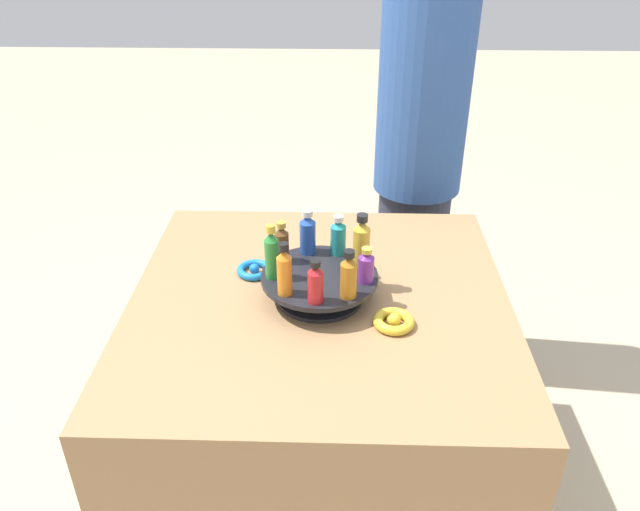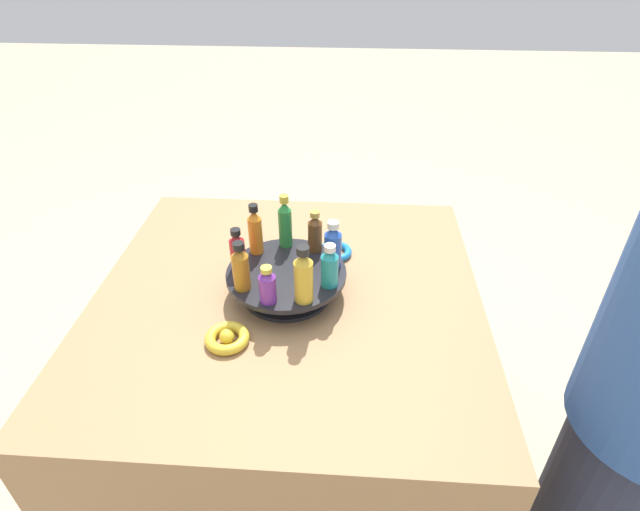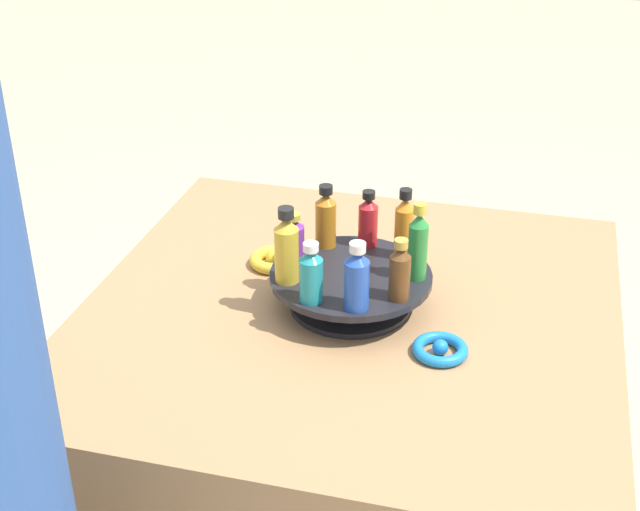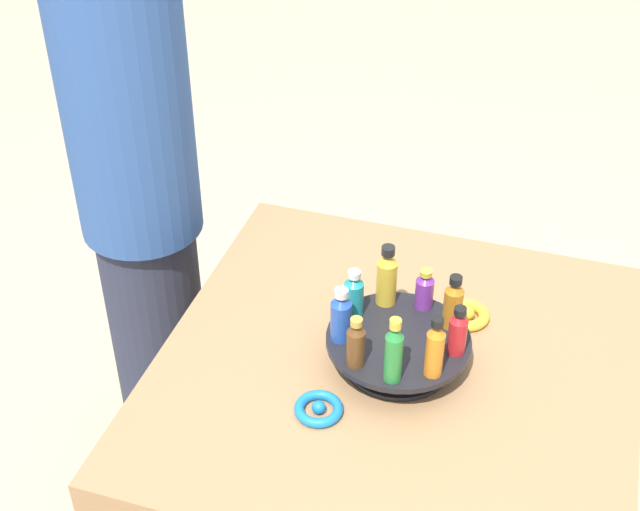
% 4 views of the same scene
% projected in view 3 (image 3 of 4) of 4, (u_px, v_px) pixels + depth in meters
% --- Properties ---
extents(party_table, '(0.91, 0.91, 0.73)m').
position_uv_depth(party_table, '(347.00, 467.00, 1.71)').
color(party_table, '#9E754C').
rests_on(party_table, ground_plane).
extents(display_stand, '(0.28, 0.28, 0.07)m').
position_uv_depth(display_stand, '(351.00, 287.00, 1.52)').
color(display_stand, black).
rests_on(display_stand, party_table).
extents(bottle_purple, '(0.04, 0.04, 0.09)m').
position_uv_depth(bottle_purple, '(294.00, 238.00, 1.53)').
color(bottle_purple, '#702D93').
rests_on(bottle_purple, display_stand).
extents(bottle_gold, '(0.04, 0.04, 0.13)m').
position_uv_depth(bottle_gold, '(287.00, 248.00, 1.46)').
color(bottle_gold, gold).
rests_on(bottle_gold, display_stand).
extents(bottle_teal, '(0.04, 0.04, 0.10)m').
position_uv_depth(bottle_teal, '(311.00, 274.00, 1.41)').
color(bottle_teal, teal).
rests_on(bottle_teal, display_stand).
extents(bottle_blue, '(0.04, 0.04, 0.12)m').
position_uv_depth(bottle_blue, '(357.00, 279.00, 1.39)').
color(bottle_blue, '#234CAD').
rests_on(bottle_blue, display_stand).
extents(bottle_brown, '(0.03, 0.03, 0.11)m').
position_uv_depth(bottle_brown, '(400.00, 272.00, 1.41)').
color(bottle_brown, brown).
rests_on(bottle_brown, display_stand).
extents(bottle_green, '(0.03, 0.03, 0.14)m').
position_uv_depth(bottle_green, '(418.00, 244.00, 1.47)').
color(bottle_green, '#288438').
rests_on(bottle_green, display_stand).
extents(bottle_orange, '(0.03, 0.03, 0.13)m').
position_uv_depth(bottle_orange, '(404.00, 226.00, 1.53)').
color(bottle_orange, orange).
rests_on(bottle_orange, display_stand).
extents(bottle_red, '(0.03, 0.03, 0.10)m').
position_uv_depth(bottle_red, '(368.00, 220.00, 1.58)').
color(bottle_red, '#B21E23').
rests_on(bottle_red, display_stand).
extents(bottle_amber, '(0.04, 0.04, 0.12)m').
position_uv_depth(bottle_amber, '(326.00, 218.00, 1.57)').
color(bottle_amber, '#AD6B19').
rests_on(bottle_amber, display_stand).
extents(ribbon_bow_gold, '(0.09, 0.09, 0.03)m').
position_uv_depth(ribbon_bow_gold, '(274.00, 259.00, 1.66)').
color(ribbon_bow_gold, gold).
rests_on(ribbon_bow_gold, party_table).
extents(ribbon_bow_blue, '(0.09, 0.09, 0.03)m').
position_uv_depth(ribbon_bow_blue, '(440.00, 349.00, 1.41)').
color(ribbon_bow_blue, blue).
rests_on(ribbon_bow_blue, party_table).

